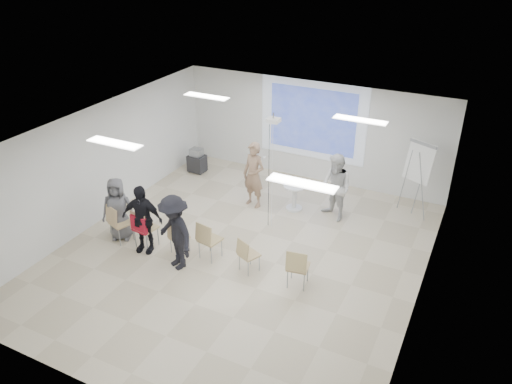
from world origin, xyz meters
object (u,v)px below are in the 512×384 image
at_px(chair_left_mid, 143,226).
at_px(chair_right_inner, 247,253).
at_px(audience_left, 142,214).
at_px(audience_outer, 118,206).
at_px(flipchart_easel, 419,163).
at_px(laptop, 180,236).
at_px(pedestal_table, 294,195).
at_px(player_right, 336,184).
at_px(av_cart, 197,161).
at_px(chair_left_inner, 177,236).
at_px(chair_right_far, 297,265).
at_px(chair_far_left, 117,221).
at_px(audience_mid, 174,228).
at_px(player_left, 254,171).
at_px(chair_center, 208,238).

xyz_separation_m(chair_left_mid, chair_right_inner, (2.61, 0.24, -0.10)).
bearing_deg(audience_left, audience_outer, 157.11).
bearing_deg(flipchart_easel, laptop, -112.33).
distance_m(pedestal_table, audience_outer, 4.58).
height_order(player_right, chair_left_mid, player_right).
bearing_deg(av_cart, flipchart_easel, 3.81).
bearing_deg(player_right, chair_left_inner, -99.27).
height_order(chair_left_inner, audience_left, audience_left).
bearing_deg(chair_right_inner, av_cart, 158.37).
relative_size(chair_right_far, laptop, 3.23).
xyz_separation_m(chair_far_left, laptop, (1.58, 0.29, -0.16)).
bearing_deg(chair_left_inner, player_right, 61.86).
height_order(player_right, audience_left, player_right).
bearing_deg(chair_far_left, flipchart_easel, 55.87).
bearing_deg(chair_left_mid, chair_right_far, 10.31).
height_order(chair_right_inner, audience_outer, audience_outer).
bearing_deg(audience_mid, chair_right_inner, 44.83).
height_order(player_left, flipchart_easel, player_left).
relative_size(chair_right_far, av_cart, 1.22).
relative_size(laptop, audience_mid, 0.14).
bearing_deg(chair_left_mid, laptop, 22.07).
distance_m(chair_left_mid, chair_right_far, 3.81).
distance_m(chair_right_inner, chair_right_far, 1.19).
distance_m(laptop, audience_mid, 0.81).
bearing_deg(chair_far_left, laptop, 29.92).
relative_size(audience_left, audience_outer, 1.08).
height_order(chair_far_left, flipchart_easel, flipchart_easel).
relative_size(player_right, laptop, 6.79).
bearing_deg(audience_outer, chair_far_left, -89.34).
xyz_separation_m(audience_left, audience_mid, (1.05, -0.21, 0.04)).
xyz_separation_m(chair_left_inner, laptop, (0.02, 0.09, -0.04)).
xyz_separation_m(pedestal_table, audience_left, (-2.41, -3.36, 0.56)).
relative_size(player_right, flipchart_easel, 0.97).
distance_m(chair_center, audience_mid, 0.85).
distance_m(player_left, chair_far_left, 3.75).
relative_size(player_right, audience_mid, 0.98).
height_order(chair_far_left, laptop, chair_far_left).
relative_size(chair_center, laptop, 3.30).
bearing_deg(chair_left_inner, audience_left, -152.26).
relative_size(chair_right_inner, av_cart, 1.08).
bearing_deg(audience_left, chair_right_inner, -4.16).
bearing_deg(chair_right_far, chair_left_inner, 173.09).
height_order(pedestal_table, chair_right_far, chair_right_far).
distance_m(chair_left_inner, av_cart, 4.47).
xyz_separation_m(chair_right_inner, audience_left, (-2.54, -0.30, 0.48)).
distance_m(chair_left_mid, av_cart, 4.30).
bearing_deg(chair_far_left, player_left, 75.22).
xyz_separation_m(chair_right_far, flipchart_easel, (1.58, 4.19, 0.95)).
distance_m(chair_right_far, audience_outer, 4.60).
relative_size(chair_left_mid, audience_outer, 0.56).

